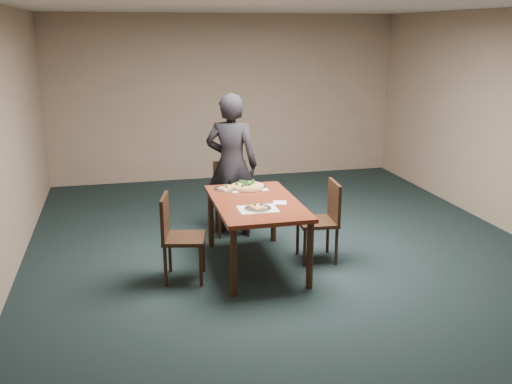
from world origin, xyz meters
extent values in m
plane|color=black|center=(0.00, 0.00, 0.00)|extent=(8.00, 8.00, 0.00)
plane|color=tan|center=(0.00, 4.00, 1.40)|extent=(6.00, 0.00, 6.00)
plane|color=white|center=(0.00, 0.00, 2.80)|extent=(8.00, 8.00, 0.00)
cube|color=#5A2012|center=(-0.43, 0.01, 0.73)|extent=(0.90, 1.50, 0.04)
cylinder|color=black|center=(-0.82, -0.68, 0.35)|extent=(0.07, 0.07, 0.70)
cylinder|color=black|center=(-0.82, 0.70, 0.35)|extent=(0.07, 0.07, 0.70)
cylinder|color=black|center=(-0.04, -0.68, 0.35)|extent=(0.07, 0.07, 0.70)
cylinder|color=black|center=(-0.04, 0.70, 0.35)|extent=(0.07, 0.07, 0.70)
cube|color=black|center=(-0.49, 1.11, 0.45)|extent=(0.44, 0.44, 0.04)
cylinder|color=black|center=(-0.68, 0.94, 0.21)|extent=(0.04, 0.04, 0.43)
cylinder|color=black|center=(-0.66, 1.30, 0.21)|extent=(0.04, 0.04, 0.43)
cylinder|color=black|center=(-0.32, 0.92, 0.21)|extent=(0.04, 0.04, 0.43)
cylinder|color=black|center=(-0.30, 1.28, 0.21)|extent=(0.04, 0.04, 0.43)
cube|color=black|center=(-0.48, 1.30, 0.69)|extent=(0.42, 0.06, 0.44)
cube|color=black|center=(-1.24, -0.15, 0.45)|extent=(0.50, 0.50, 0.04)
cylinder|color=black|center=(-1.10, -0.37, 0.21)|extent=(0.04, 0.04, 0.43)
cylinder|color=black|center=(-1.46, -0.29, 0.21)|extent=(0.04, 0.04, 0.43)
cylinder|color=black|center=(-1.03, -0.02, 0.21)|extent=(0.04, 0.04, 0.43)
cylinder|color=black|center=(-1.38, 0.06, 0.21)|extent=(0.04, 0.04, 0.43)
cube|color=black|center=(-1.43, -0.11, 0.69)|extent=(0.13, 0.42, 0.44)
cube|color=black|center=(0.28, 0.02, 0.45)|extent=(0.46, 0.46, 0.04)
cylinder|color=black|center=(0.11, 0.21, 0.21)|extent=(0.04, 0.04, 0.43)
cylinder|color=black|center=(0.47, 0.18, 0.21)|extent=(0.04, 0.04, 0.43)
cylinder|color=black|center=(0.08, -0.15, 0.21)|extent=(0.04, 0.04, 0.43)
cylinder|color=black|center=(0.44, -0.18, 0.21)|extent=(0.04, 0.04, 0.43)
cube|color=black|center=(0.47, 0.00, 0.69)|extent=(0.07, 0.42, 0.44)
imported|color=black|center=(-0.48, 1.14, 0.90)|extent=(0.78, 0.66, 1.80)
cube|color=white|center=(-0.41, 0.54, 0.75)|extent=(0.42, 0.32, 0.00)
cube|color=white|center=(-0.48, -0.27, 0.75)|extent=(0.40, 0.30, 0.00)
cylinder|color=silver|center=(-0.41, 0.54, 0.76)|extent=(0.42, 0.42, 0.01)
cylinder|color=#DA8C54|center=(-0.41, 0.54, 0.77)|extent=(0.38, 0.38, 0.02)
cylinder|color=#F1CF7D|center=(-0.41, 0.54, 0.79)|extent=(0.33, 0.33, 0.01)
sphere|color=#123B13|center=(-0.40, 0.60, 0.80)|extent=(0.04, 0.04, 0.04)
sphere|color=#123B13|center=(-0.45, 0.62, 0.80)|extent=(0.03, 0.03, 0.03)
sphere|color=#123B13|center=(-0.53, 0.56, 0.80)|extent=(0.04, 0.04, 0.04)
sphere|color=#123B13|center=(-0.45, 0.56, 0.80)|extent=(0.03, 0.03, 0.03)
sphere|color=#123B13|center=(-0.45, 0.53, 0.80)|extent=(0.04, 0.04, 0.04)
sphere|color=#123B13|center=(-0.46, 0.66, 0.80)|extent=(0.04, 0.04, 0.04)
sphere|color=#123B13|center=(-0.49, 0.46, 0.80)|extent=(0.03, 0.03, 0.03)
sphere|color=#123B13|center=(-0.39, 0.51, 0.81)|extent=(0.04, 0.04, 0.04)
sphere|color=#123B13|center=(-0.43, 0.50, 0.80)|extent=(0.03, 0.03, 0.03)
sphere|color=#123B13|center=(-0.42, 0.64, 0.80)|extent=(0.04, 0.04, 0.04)
sphere|color=#123B13|center=(-0.46, 0.50, 0.80)|extent=(0.03, 0.03, 0.03)
sphere|color=#123B13|center=(-0.33, 0.58, 0.80)|extent=(0.03, 0.03, 0.03)
sphere|color=#123B13|center=(-0.47, 0.67, 0.80)|extent=(0.04, 0.04, 0.04)
sphere|color=#123B13|center=(-0.36, 0.55, 0.80)|extent=(0.04, 0.04, 0.04)
sphere|color=#123B13|center=(-0.32, 0.64, 0.80)|extent=(0.04, 0.04, 0.04)
cylinder|color=silver|center=(-0.48, -0.27, 0.76)|extent=(0.28, 0.28, 0.01)
cube|color=#DA8C54|center=(-0.48, -0.27, 0.77)|extent=(0.18, 0.20, 0.02)
cube|color=#F1CF7D|center=(-0.48, -0.27, 0.78)|extent=(0.14, 0.16, 0.01)
sphere|color=#123B13|center=(-0.51, -0.25, 0.79)|extent=(0.03, 0.03, 0.03)
sphere|color=#123B13|center=(-0.45, -0.26, 0.79)|extent=(0.03, 0.03, 0.03)
cylinder|color=silver|center=(-0.66, 0.54, 0.76)|extent=(0.28, 0.28, 0.01)
cube|color=#DA8C54|center=(-0.66, 0.54, 0.77)|extent=(0.21, 0.20, 0.02)
cube|color=#F1CF7D|center=(-0.66, 0.54, 0.78)|extent=(0.17, 0.16, 0.01)
sphere|color=#123B13|center=(-0.66, 0.50, 0.79)|extent=(0.03, 0.03, 0.03)
sphere|color=#123B13|center=(-0.67, 0.58, 0.79)|extent=(0.03, 0.03, 0.03)
cube|color=white|center=(-0.20, -0.12, 0.75)|extent=(0.17, 0.17, 0.01)
camera|label=1|loc=(-1.82, -5.72, 2.53)|focal=40.00mm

